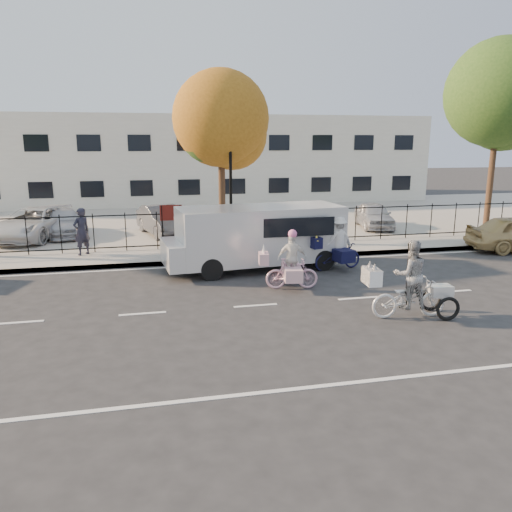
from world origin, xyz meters
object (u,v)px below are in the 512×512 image
object	(u,v)px
unicorn_bike	(291,267)
lot_car_a	(63,222)
pedestrian	(82,231)
lot_car_b	(34,224)
bull_bike	(337,248)
zebra_trike	(410,288)
white_van	(257,235)
lot_car_c	(163,220)
lot_car_d	(374,215)
lamppost	(231,174)

from	to	relation	value
unicorn_bike	lot_car_a	xyz separation A→B (m)	(-7.88, 9.85, 0.07)
pedestrian	lot_car_b	world-z (taller)	pedestrian
lot_car_a	bull_bike	bearing A→B (deg)	-54.29
lot_car_b	unicorn_bike	bearing A→B (deg)	-29.42
zebra_trike	unicorn_bike	distance (m)	3.75
white_van	lot_car_c	world-z (taller)	white_van
unicorn_bike	lot_car_d	xyz separation A→B (m)	(6.81, 8.66, 0.09)
unicorn_bike	lot_car_a	world-z (taller)	unicorn_bike
zebra_trike	lamppost	bearing A→B (deg)	24.95
lamppost	bull_bike	bearing A→B (deg)	-49.47
bull_bike	white_van	bearing A→B (deg)	64.13
bull_bike	lot_car_b	world-z (taller)	bull_bike
zebra_trike	pedestrian	xyz separation A→B (m)	(-8.77, 8.49, 0.27)
unicorn_bike	lot_car_b	distance (m)	12.87
lot_car_a	lot_car_b	bearing A→B (deg)	-166.21
zebra_trike	pedestrian	distance (m)	12.21
lot_car_d	lamppost	bearing A→B (deg)	-145.51
zebra_trike	pedestrian	size ratio (longest dim) A/B	1.31
zebra_trike	white_van	size ratio (longest dim) A/B	0.37
pedestrian	lot_car_c	bearing A→B (deg)	-170.46
unicorn_bike	lot_car_b	size ratio (longest dim) A/B	0.38
lamppost	unicorn_bike	distance (m)	6.05
unicorn_bike	bull_bike	xyz separation A→B (m)	(2.20, 1.86, 0.07)
zebra_trike	lot_car_c	xyz separation A→B (m)	(-5.66, 11.96, 0.04)
lot_car_c	lot_car_d	xyz separation A→B (m)	(10.26, -0.27, -0.05)
bull_bike	white_van	xyz separation A→B (m)	(-2.67, 0.69, 0.46)
lot_car_a	lot_car_b	distance (m)	1.29
lamppost	lot_car_a	world-z (taller)	lamppost
unicorn_bike	lot_car_d	size ratio (longest dim) A/B	0.51
lot_car_c	unicorn_bike	bearing A→B (deg)	-84.43
unicorn_bike	bull_bike	distance (m)	2.88
unicorn_bike	white_van	world-z (taller)	white_van
unicorn_bike	lot_car_a	distance (m)	12.61
unicorn_bike	pedestrian	distance (m)	8.55
lamppost	lot_car_d	world-z (taller)	lamppost
bull_bike	lot_car_a	xyz separation A→B (m)	(-10.08, 7.99, -0.01)
lamppost	pedestrian	distance (m)	6.05
unicorn_bike	lot_car_b	xyz separation A→B (m)	(-8.99, 9.21, 0.15)
bull_bike	lot_car_d	size ratio (longest dim) A/B	0.57
lot_car_a	unicorn_bike	bearing A→B (deg)	-67.23
lamppost	lot_car_a	size ratio (longest dim) A/B	1.06
lamppost	lot_car_c	xyz separation A→B (m)	(-2.57, 3.47, -2.30)
lamppost	pedestrian	xyz separation A→B (m)	(-5.68, 0.00, -2.07)
unicorn_bike	lot_car_c	size ratio (longest dim) A/B	0.46
zebra_trike	bull_bike	size ratio (longest dim) A/B	1.13
lot_car_c	white_van	bearing A→B (deg)	-80.52
zebra_trike	lot_car_d	bearing A→B (deg)	-16.51
lamppost	white_van	xyz separation A→B (m)	(0.41, -2.92, -1.91)
unicorn_bike	white_van	size ratio (longest dim) A/B	0.29
pedestrian	lot_car_d	distance (m)	13.75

